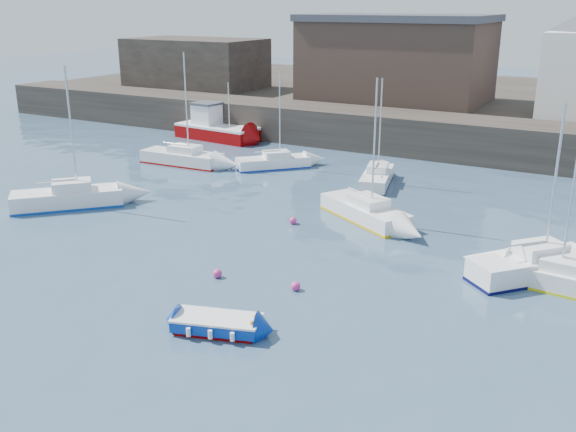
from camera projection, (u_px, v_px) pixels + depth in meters
The scene contains 17 objects.
water at pixel (117, 355), 21.86m from camera, with size 220.00×220.00×0.00m, color #2D4760.
quay_wall at pixel (431, 135), 50.36m from camera, with size 90.00×5.00×3.00m, color #28231E.
land_strip at pixel (484, 106), 65.30m from camera, with size 90.00×32.00×2.80m, color #28231E.
warehouse at pixel (397, 58), 58.14m from camera, with size 16.40×10.40×7.60m.
bldg_west at pixel (195, 63), 67.90m from camera, with size 14.00×8.00×5.00m.
blue_dinghy at pixel (217, 324), 23.28m from camera, with size 3.48×2.27×0.61m.
fishing_boat at pixel (215, 128), 56.10m from camera, with size 7.80×3.59×5.01m.
sailboat_a at pixel (68, 198), 37.47m from camera, with size 5.75×5.94×8.14m.
sailboat_b at pixel (365, 211), 35.29m from camera, with size 6.19×4.74×7.78m.
sailboat_c at pixel (534, 266), 27.77m from camera, with size 5.19×5.54×7.58m.
sailboat_d at pixel (575, 280), 26.60m from camera, with size 6.41×2.55×7.98m.
sailboat_e at pixel (182, 157), 47.35m from camera, with size 6.39×2.30×8.12m.
sailboat_f at pixel (377, 178), 42.08m from camera, with size 2.92×5.53×6.86m.
sailboat_h at pixel (273, 162), 46.38m from camera, with size 4.88×4.99×6.81m.
buoy_near at pixel (218, 277), 28.00m from camera, with size 0.40×0.40×0.40m, color #DA3086.
buoy_mid at pixel (296, 290), 26.77m from camera, with size 0.40×0.40×0.40m, color #DA3086.
buoy_far at pixel (293, 224), 34.78m from camera, with size 0.41×0.41×0.41m, color #DA3086.
Camera 1 is at (14.48, -13.93, 11.43)m, focal length 40.00 mm.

